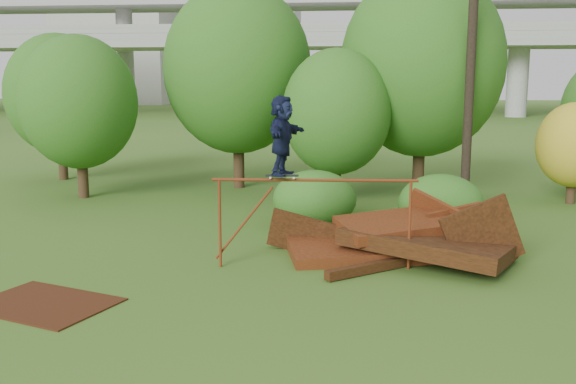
# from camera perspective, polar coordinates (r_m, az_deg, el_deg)

# --- Properties ---
(ground) EXTENTS (240.00, 240.00, 0.00)m
(ground) POSITION_cam_1_polar(r_m,az_deg,el_deg) (11.89, 2.93, -9.36)
(ground) COLOR #2D5116
(ground) RESTS_ON ground
(scrap_pile) EXTENTS (5.70, 3.72, 1.87)m
(scrap_pile) POSITION_cam_1_polar(r_m,az_deg,el_deg) (14.46, 9.89, -4.32)
(scrap_pile) COLOR #3E140B
(scrap_pile) RESTS_ON ground
(grind_rail) EXTENTS (4.27, 0.31, 1.91)m
(grind_rail) POSITION_cam_1_polar(r_m,az_deg,el_deg) (13.33, 2.36, -0.68)
(grind_rail) COLOR maroon
(grind_rail) RESTS_ON ground
(skateboard) EXTENTS (0.69, 0.22, 0.07)m
(skateboard) POSITION_cam_1_polar(r_m,az_deg,el_deg) (13.26, -0.52, 1.46)
(skateboard) COLOR black
(skateboard) RESTS_ON grind_rail
(skater) EXTENTS (0.86, 1.60, 1.64)m
(skater) POSITION_cam_1_polar(r_m,az_deg,el_deg) (13.17, -0.52, 5.06)
(skater) COLOR #121835
(skater) RESTS_ON skateboard
(flat_plate) EXTENTS (2.80, 2.40, 0.03)m
(flat_plate) POSITION_cam_1_polar(r_m,az_deg,el_deg) (12.31, -20.86, -9.26)
(flat_plate) COLOR #3A1B0C
(flat_plate) RESTS_ON ground
(tree_0) EXTENTS (3.83, 3.83, 5.40)m
(tree_0) POSITION_cam_1_polar(r_m,az_deg,el_deg) (22.42, -18.10, 7.58)
(tree_0) COLOR black
(tree_0) RESTS_ON ground
(tree_1) EXTENTS (5.29, 5.29, 7.36)m
(tree_1) POSITION_cam_1_polar(r_m,az_deg,el_deg) (23.47, -4.50, 10.85)
(tree_1) COLOR black
(tree_1) RESTS_ON ground
(tree_2) EXTENTS (3.50, 3.50, 4.93)m
(tree_2) POSITION_cam_1_polar(r_m,az_deg,el_deg) (20.66, 4.34, 7.10)
(tree_2) COLOR black
(tree_2) RESTS_ON ground
(tree_3) EXTENTS (5.51, 5.51, 7.64)m
(tree_3) POSITION_cam_1_polar(r_m,az_deg,el_deg) (22.58, 11.83, 11.11)
(tree_3) COLOR black
(tree_3) RESTS_ON ground
(tree_4) EXTENTS (2.35, 2.35, 3.25)m
(tree_4) POSITION_cam_1_polar(r_m,az_deg,el_deg) (22.29, 24.10, 3.83)
(tree_4) COLOR black
(tree_4) RESTS_ON ground
(tree_6) EXTENTS (4.10, 4.10, 5.73)m
(tree_6) POSITION_cam_1_polar(r_m,az_deg,el_deg) (26.87, -19.70, 8.17)
(tree_6) COLOR black
(tree_6) RESTS_ON ground
(shrub_left) EXTENTS (2.25, 2.07, 1.55)m
(shrub_left) POSITION_cam_1_polar(r_m,az_deg,el_deg) (17.17, 2.37, -0.63)
(shrub_left) COLOR #295617
(shrub_left) RESTS_ON ground
(shrub_right) EXTENTS (2.19, 2.01, 1.55)m
(shrub_right) POSITION_cam_1_polar(r_m,az_deg,el_deg) (16.92, 13.42, -1.06)
(shrub_right) COLOR #295617
(shrub_right) RESTS_ON ground
(utility_pole) EXTENTS (1.40, 0.28, 10.66)m
(utility_pole) POSITION_cam_1_polar(r_m,az_deg,el_deg) (20.13, 16.07, 13.77)
(utility_pole) COLOR black
(utility_pole) RESTS_ON ground
(freeway_overpass) EXTENTS (160.00, 15.00, 13.70)m
(freeway_overpass) POSITION_cam_1_polar(r_m,az_deg,el_deg) (74.40, 5.42, 14.83)
(freeway_overpass) COLOR gray
(freeway_overpass) RESTS_ON ground
(building_right) EXTENTS (14.00, 14.00, 28.00)m
(building_right) POSITION_cam_1_polar(r_m,az_deg,el_deg) (114.85, -2.72, 14.96)
(building_right) COLOR #9E9E99
(building_right) RESTS_ON ground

